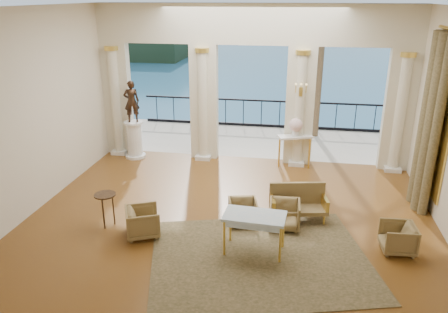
% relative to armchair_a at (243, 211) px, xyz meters
% --- Properties ---
extents(floor, '(9.00, 9.00, 0.00)m').
position_rel_armchair_a_xyz_m(floor, '(-0.32, 0.13, -0.31)').
color(floor, '#4D2914').
rests_on(floor, ground).
extents(room_walls, '(9.00, 9.00, 9.00)m').
position_rel_armchair_a_xyz_m(room_walls, '(-0.32, -0.99, 2.57)').
color(room_walls, beige).
rests_on(room_walls, ground).
extents(arcade, '(9.00, 0.56, 4.50)m').
position_rel_armchair_a_xyz_m(arcade, '(-0.32, 3.95, 2.27)').
color(arcade, beige).
rests_on(arcade, ground).
extents(terrace, '(10.00, 3.60, 0.10)m').
position_rel_armchair_a_xyz_m(terrace, '(-0.32, 5.93, -0.36)').
color(terrace, '#B0A694').
rests_on(terrace, ground).
extents(balustrade, '(9.00, 0.06, 1.03)m').
position_rel_armchair_a_xyz_m(balustrade, '(-0.32, 7.53, 0.10)').
color(balustrade, black).
rests_on(balustrade, terrace).
extents(palm_tree, '(2.00, 2.00, 4.50)m').
position_rel_armchair_a_xyz_m(palm_tree, '(1.68, 6.73, 3.78)').
color(palm_tree, '#4C3823').
rests_on(palm_tree, terrace).
extents(headland, '(22.00, 18.00, 6.00)m').
position_rel_armchair_a_xyz_m(headland, '(-30.32, 70.13, -3.31)').
color(headland, black).
rests_on(headland, sea).
extents(sea, '(160.00, 160.00, 0.00)m').
position_rel_armchair_a_xyz_m(sea, '(-0.32, 60.13, -6.31)').
color(sea, '#1B5882').
rests_on(sea, ground).
extents(curtain, '(0.33, 1.40, 4.09)m').
position_rel_armchair_a_xyz_m(curtain, '(3.97, 1.63, 1.71)').
color(curtain, '#4A4527').
rests_on(curtain, ground).
extents(window_frame, '(0.04, 1.60, 3.40)m').
position_rel_armchair_a_xyz_m(window_frame, '(4.15, 1.63, 1.79)').
color(window_frame, gold).
rests_on(window_frame, room_walls).
extents(wall_sconce, '(0.30, 0.11, 0.33)m').
position_rel_armchair_a_xyz_m(wall_sconce, '(1.08, 3.64, 1.92)').
color(wall_sconce, gold).
rests_on(wall_sconce, arcade).
extents(rug, '(4.77, 4.15, 0.02)m').
position_rel_armchair_a_xyz_m(rug, '(0.50, -1.28, -0.30)').
color(rug, '#33351B').
rests_on(rug, ground).
extents(armchair_a, '(0.71, 0.69, 0.62)m').
position_rel_armchair_a_xyz_m(armchair_a, '(0.00, 0.00, 0.00)').
color(armchair_a, '#4C3D1E').
rests_on(armchair_a, ground).
extents(armchair_b, '(0.67, 0.63, 0.66)m').
position_rel_armchair_a_xyz_m(armchair_b, '(0.89, 0.00, 0.02)').
color(armchair_b, '#4C3D1E').
rests_on(armchair_b, ground).
extents(armchair_c, '(0.62, 0.65, 0.64)m').
position_rel_armchair_a_xyz_m(armchair_c, '(3.10, -0.55, 0.01)').
color(armchair_c, '#4C3D1E').
rests_on(armchair_c, ground).
extents(armchair_d, '(0.83, 0.86, 0.68)m').
position_rel_armchair_a_xyz_m(armchair_d, '(-1.97, -0.83, 0.03)').
color(armchair_d, '#4C3D1E').
rests_on(armchair_d, ground).
extents(settee, '(1.32, 0.76, 0.82)m').
position_rel_armchair_a_xyz_m(settee, '(1.17, 0.43, 0.10)').
color(settee, '#4C3D1E').
rests_on(settee, ground).
extents(game_table, '(1.21, 0.71, 0.80)m').
position_rel_armchair_a_xyz_m(game_table, '(0.36, -1.05, 0.41)').
color(game_table, silver).
rests_on(game_table, ground).
extents(pedestal, '(0.62, 0.62, 1.13)m').
position_rel_armchair_a_xyz_m(pedestal, '(-3.82, 3.56, 0.23)').
color(pedestal, silver).
rests_on(pedestal, ground).
extents(statue, '(0.53, 0.45, 1.24)m').
position_rel_armchair_a_xyz_m(statue, '(-3.82, 3.56, 1.44)').
color(statue, '#302015').
rests_on(statue, pedestal).
extents(console_table, '(1.04, 0.69, 0.92)m').
position_rel_armchair_a_xyz_m(console_table, '(1.00, 3.68, 0.45)').
color(console_table, silver).
rests_on(console_table, ground).
extents(urn, '(0.39, 0.39, 0.52)m').
position_rel_armchair_a_xyz_m(urn, '(1.00, 3.68, 0.90)').
color(urn, silver).
rests_on(urn, console_table).
extents(side_table, '(0.46, 0.46, 0.75)m').
position_rel_armchair_a_xyz_m(side_table, '(-2.88, -0.58, 0.33)').
color(side_table, black).
rests_on(side_table, ground).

